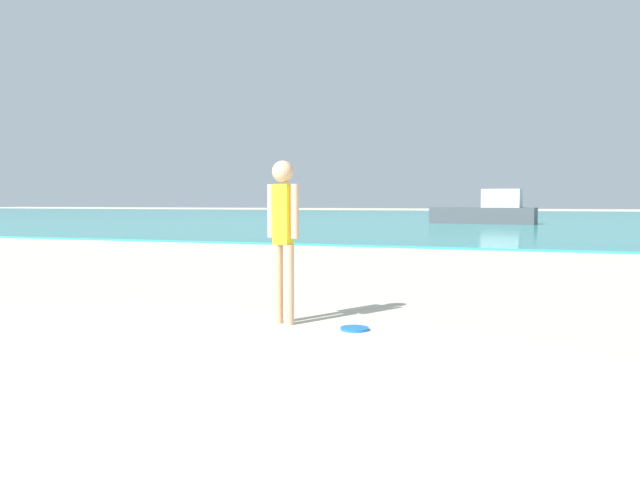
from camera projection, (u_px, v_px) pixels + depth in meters
name	position (u px, v px, depth m)	size (l,w,h in m)	color
water	(501.00, 218.00, 43.91)	(160.00, 60.00, 0.06)	teal
person_standing	(283.00, 232.00, 6.07)	(0.36, 0.21, 1.60)	#DDAD84
frisbee	(355.00, 329.00, 5.82)	(0.27, 0.27, 0.03)	blue
boat_far	(487.00, 212.00, 31.53)	(5.28, 2.12, 1.75)	#4C4C51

